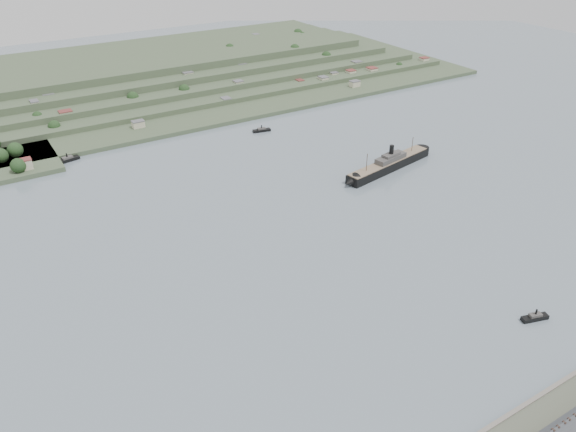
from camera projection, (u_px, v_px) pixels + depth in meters
ground at (341, 244)px, 359.75m from camera, size 1400.00×1400.00×0.00m
terrace_row at (568, 427)px, 227.75m from camera, size 55.60×9.80×11.07m
far_peninsula at (161, 75)px, 656.75m from camera, size 760.00×309.00×30.00m
steamship at (387, 165)px, 454.08m from camera, size 101.74×29.77×24.57m
tugboat at (535, 317)px, 294.98m from camera, size 15.37×7.99×6.68m
ferry_west at (68, 159)px, 470.69m from camera, size 20.25×9.63×7.32m
ferry_east at (262, 130)px, 530.19m from camera, size 17.62×7.98×6.38m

